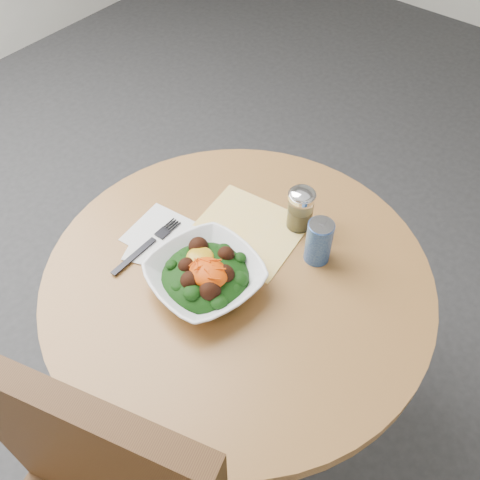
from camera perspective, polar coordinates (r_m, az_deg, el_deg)
The scene contains 8 objects.
ground at distance 1.89m, azimuth -0.16°, elevation -17.61°, with size 6.00×6.00×0.00m, color #2C2D2F.
table at distance 1.39m, azimuth -0.21°, elevation -8.69°, with size 0.90×0.90×0.75m.
cloth_napkin at distance 1.32m, azimuth 0.78°, elevation 1.02°, with size 0.25×0.23×0.00m, color #FCB70D.
paper_napkins at distance 1.31m, azimuth -8.34°, elevation 0.21°, with size 0.21×0.20×0.00m.
salad_bowl at distance 1.19m, azimuth -3.73°, elevation -3.80°, with size 0.29×0.29×0.09m.
fork at distance 1.30m, azimuth -9.73°, elevation -0.47°, with size 0.03×0.22×0.00m.
spice_shaker at distance 1.30m, azimuth 6.47°, elevation 3.34°, with size 0.07×0.07×0.12m.
beverage_can at distance 1.23m, azimuth 8.41°, elevation -0.14°, with size 0.06×0.06×0.12m.
Camera 1 is at (0.47, -0.57, 1.73)m, focal length 40.00 mm.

